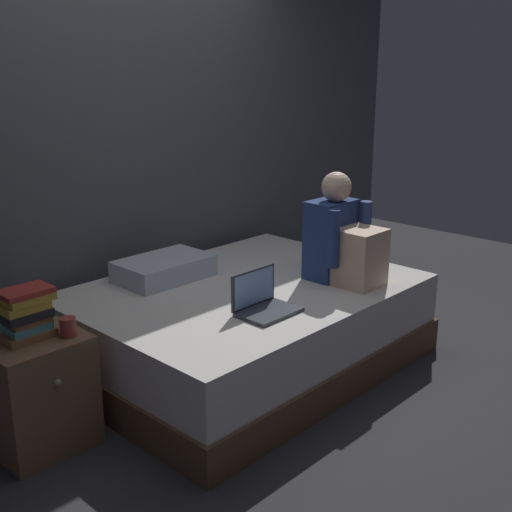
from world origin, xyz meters
name	(u,v)px	position (x,y,z in m)	size (l,w,h in m)	color
ground_plane	(259,390)	(0.00, 0.00, 0.00)	(8.00, 8.00, 0.00)	#2D2D33
wall_back	(120,133)	(0.00, 1.20, 1.35)	(5.60, 0.10, 2.70)	#4C4F54
bed	(246,325)	(0.20, 0.30, 0.25)	(2.00, 1.50, 0.50)	brown
nightstand	(36,390)	(-1.10, 0.42, 0.28)	(0.44, 0.46, 0.55)	brown
person_sitting	(343,240)	(0.68, -0.05, 0.75)	(0.39, 0.44, 0.66)	navy
laptop	(263,302)	(-0.04, -0.06, 0.56)	(0.32, 0.23, 0.22)	#333842
pillow	(164,268)	(-0.05, 0.75, 0.57)	(0.56, 0.36, 0.13)	silver
book_stack	(26,314)	(-1.11, 0.41, 0.67)	(0.24, 0.17, 0.24)	brown
mug	(68,327)	(-0.97, 0.30, 0.60)	(0.08, 0.08, 0.09)	#933833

